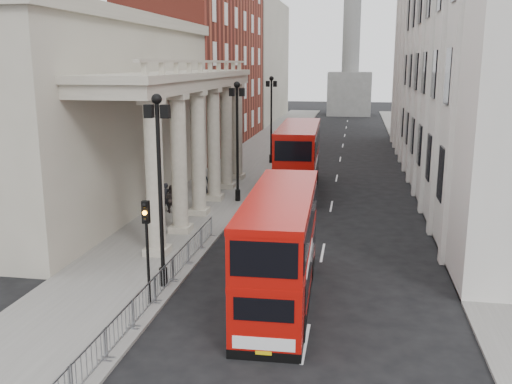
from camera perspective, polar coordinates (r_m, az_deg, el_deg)
name	(u,v)px	position (r m, az deg, el deg)	size (l,w,h in m)	color
ground	(144,330)	(22.12, -11.15, -13.36)	(260.00, 260.00, 0.00)	black
sidewalk_west	(234,174)	(50.49, -2.19, 1.82)	(6.00, 140.00, 0.12)	slate
sidewalk_east	(427,180)	(49.76, 16.73, 1.12)	(3.00, 140.00, 0.12)	slate
kerb	(267,175)	(49.96, 1.12, 1.72)	(0.20, 140.00, 0.14)	slate
portico_building	(89,118)	(40.80, -16.34, 7.13)	(9.00, 28.00, 12.00)	gray
brick_building	(203,51)	(68.85, -5.33, 13.85)	(9.00, 32.00, 22.00)	maroon
west_building_far	(252,61)	(100.08, -0.40, 12.98)	(9.00, 30.00, 20.00)	gray
east_building	(466,27)	(51.25, 20.27, 15.21)	(8.00, 55.00, 25.00)	beige
monument_column	(352,28)	(110.64, 9.55, 15.89)	(8.00, 8.00, 54.20)	#60605E
lamp_post_south	(160,178)	(24.32, -9.61, 1.35)	(1.05, 0.44, 8.32)	black
lamp_post_mid	(237,133)	(39.57, -1.88, 5.89)	(1.05, 0.44, 8.32)	black
lamp_post_north	(271,114)	(55.25, 1.54, 7.85)	(1.05, 0.44, 8.32)	black
traffic_light	(147,233)	(22.89, -10.88, -4.09)	(0.28, 0.33, 4.30)	black
crowd_barriers	(155,289)	(23.86, -10.09, -9.55)	(0.50, 18.75, 1.10)	gray
bus_near	(280,245)	(23.50, 2.44, -5.30)	(2.84, 10.57, 4.53)	#AB0D07
bus_far	(299,157)	(43.59, 4.27, 3.51)	(3.26, 11.86, 5.08)	#9A0B07
pedestrian_a	(166,197)	(37.82, -9.00, -0.52)	(0.68, 0.45, 1.88)	black
pedestrian_b	(172,199)	(37.37, -8.44, -0.69)	(0.89, 0.69, 1.83)	#2A2321
pedestrian_c	(203,182)	(42.43, -5.33, 1.03)	(0.91, 0.60, 1.87)	black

